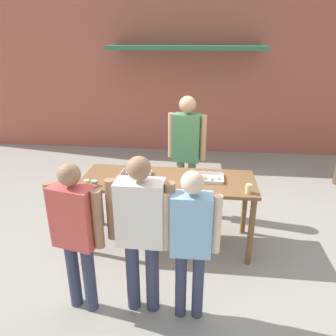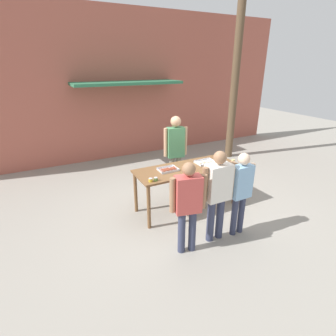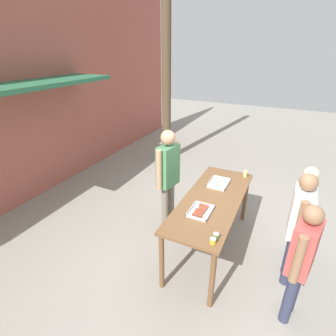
{
  "view_description": "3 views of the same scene",
  "coord_description": "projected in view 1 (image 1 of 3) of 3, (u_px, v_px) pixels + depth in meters",
  "views": [
    {
      "loc": [
        0.42,
        -3.75,
        2.6
      ],
      "look_at": [
        0.0,
        0.0,
        1.09
      ],
      "focal_mm": 35.0,
      "sensor_mm": 36.0,
      "label": 1
    },
    {
      "loc": [
        -2.66,
        -4.28,
        2.95
      ],
      "look_at": [
        -0.42,
        0.05,
        0.99
      ],
      "focal_mm": 28.0,
      "sensor_mm": 36.0,
      "label": 2
    },
    {
      "loc": [
        -3.34,
        -0.86,
        3.02
      ],
      "look_at": [
        0.18,
        0.84,
        1.2
      ],
      "focal_mm": 28.0,
      "sensor_mm": 36.0,
      "label": 3
    }
  ],
  "objects": [
    {
      "name": "ground_plane",
      "position": [
        168.0,
        242.0,
        4.47
      ],
      "size": [
        24.0,
        24.0,
        0.0
      ],
      "primitive_type": "plane",
      "color": "gray"
    },
    {
      "name": "building_facade_back",
      "position": [
        188.0,
        54.0,
        7.3
      ],
      "size": [
        12.0,
        1.11,
        4.5
      ],
      "color": "#A85647",
      "rests_on": "ground"
    },
    {
      "name": "food_tray_sausages",
      "position": [
        136.0,
        175.0,
        4.2
      ],
      "size": [
        0.39,
        0.29,
        0.04
      ],
      "color": "silver",
      "rests_on": "serving_table"
    },
    {
      "name": "food_tray_buns",
      "position": [
        206.0,
        178.0,
        4.11
      ],
      "size": [
        0.42,
        0.3,
        0.06
      ],
      "color": "silver",
      "rests_on": "serving_table"
    },
    {
      "name": "person_customer_holding_hotdog",
      "position": [
        76.0,
        228.0,
        3.06
      ],
      "size": [
        0.58,
        0.31,
        1.59
      ],
      "rotation": [
        0.0,
        0.0,
        2.91
      ],
      "color": "#333851",
      "rests_on": "ground"
    },
    {
      "name": "serving_table",
      "position": [
        168.0,
        187.0,
        4.16
      ],
      "size": [
        2.19,
        0.82,
        0.94
      ],
      "color": "brown",
      "rests_on": "ground"
    },
    {
      "name": "person_customer_waiting_in_line",
      "position": [
        141.0,
        225.0,
        3.03
      ],
      "size": [
        0.64,
        0.24,
        1.66
      ],
      "rotation": [
        0.0,
        0.0,
        3.14
      ],
      "color": "#333851",
      "rests_on": "ground"
    },
    {
      "name": "condiment_jar_mustard",
      "position": [
        86.0,
        183.0,
        3.94
      ],
      "size": [
        0.07,
        0.07,
        0.07
      ],
      "color": "gold",
      "rests_on": "serving_table"
    },
    {
      "name": "condiment_jar_ketchup",
      "position": [
        94.0,
        183.0,
        3.92
      ],
      "size": [
        0.07,
        0.07,
        0.07
      ],
      "color": "#567A38",
      "rests_on": "serving_table"
    },
    {
      "name": "person_server_behind_table",
      "position": [
        187.0,
        145.0,
        4.81
      ],
      "size": [
        0.56,
        0.28,
        1.84
      ],
      "rotation": [
        0.0,
        0.0,
        -0.18
      ],
      "color": "#756B5B",
      "rests_on": "ground"
    },
    {
      "name": "person_customer_with_cup",
      "position": [
        191.0,
        235.0,
        2.95
      ],
      "size": [
        0.53,
        0.21,
        1.56
      ],
      "rotation": [
        0.0,
        0.0,
        3.15
      ],
      "color": "#333851",
      "rests_on": "ground"
    },
    {
      "name": "beer_cup",
      "position": [
        248.0,
        189.0,
        3.73
      ],
      "size": [
        0.07,
        0.07,
        0.11
      ],
      "color": "#DBC67A",
      "rests_on": "serving_table"
    }
  ]
}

